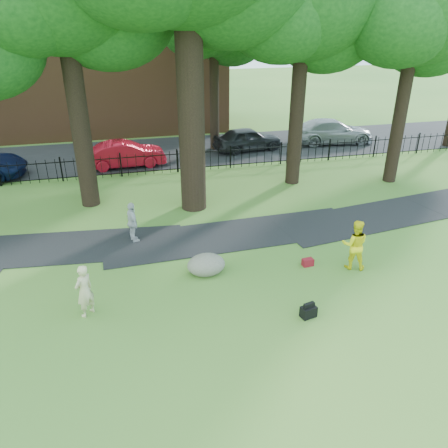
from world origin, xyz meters
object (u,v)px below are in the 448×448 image
object	(u,v)px
woman	(84,291)
boulder	(206,263)
red_sedan	(126,154)
man	(355,245)

from	to	relation	value
woman	boulder	size ratio (longest dim) A/B	1.27
red_sedan	woman	bearing A→B (deg)	169.84
boulder	man	bearing A→B (deg)	-9.74
boulder	red_sedan	world-z (taller)	red_sedan
woman	red_sedan	distance (m)	13.69
boulder	woman	bearing A→B (deg)	-160.00
woman	man	bearing A→B (deg)	139.16
boulder	red_sedan	xyz separation A→B (m)	(-2.09, 12.21, 0.35)
red_sedan	man	bearing A→B (deg)	-154.90
woman	red_sedan	bearing A→B (deg)	-141.46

